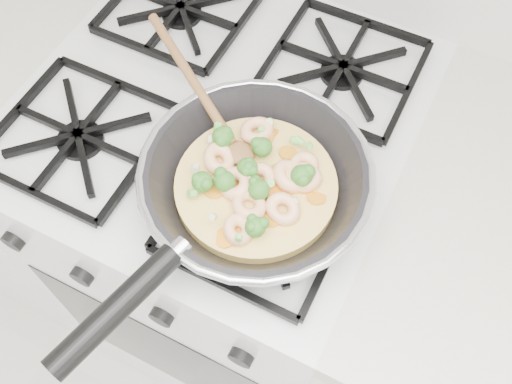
% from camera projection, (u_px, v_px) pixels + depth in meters
% --- Properties ---
extents(stove, '(0.60, 0.60, 0.92)m').
position_uv_depth(stove, '(228.00, 231.00, 1.28)').
color(stove, white).
rests_on(stove, ground).
extents(skillet, '(0.41, 0.49, 0.09)m').
position_uv_depth(skillet, '(253.00, 183.00, 0.76)').
color(skillet, black).
rests_on(skillet, stove).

